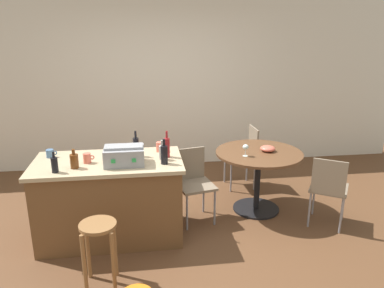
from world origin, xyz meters
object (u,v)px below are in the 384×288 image
(wine_glass, at_px, (246,147))
(bottle_3, at_px, (55,164))
(cup_0, at_px, (87,158))
(cup_2, at_px, (50,153))
(toolbox, at_px, (124,155))
(wooden_stool, at_px, (99,241))
(bottle_0, at_px, (167,147))
(serving_bowl, at_px, (268,148))
(bottle_2, at_px, (164,154))
(cup_1, at_px, (160,147))
(bottle_4, at_px, (162,152))
(folding_chair_far, at_px, (194,179))
(bottle_1, at_px, (136,146))
(kitchen_island, at_px, (110,199))
(folding_chair_near, at_px, (245,152))
(folding_chair_left, at_px, (329,186))
(dining_table, at_px, (258,166))
(bottle_5, at_px, (74,161))

(wine_glass, bearing_deg, bottle_3, -165.45)
(cup_0, distance_m, cup_2, 0.47)
(toolbox, bearing_deg, wooden_stool, -107.40)
(bottle_0, xyz_separation_m, serving_bowl, (1.25, 0.36, -0.19))
(bottle_2, height_order, cup_1, bottle_2)
(wooden_stool, bearing_deg, bottle_4, 52.47)
(cup_2, xyz_separation_m, wine_glass, (2.16, 0.07, -0.05))
(cup_0, bearing_deg, bottle_4, -0.25)
(toolbox, relative_size, cup_2, 3.46)
(folding_chair_far, relative_size, bottle_1, 3.04)
(kitchen_island, height_order, folding_chair_near, kitchen_island)
(folding_chair_far, height_order, folding_chair_left, folding_chair_far)
(folding_chair_left, distance_m, serving_bowl, 0.82)
(folding_chair_left, height_order, toolbox, toolbox)
(wooden_stool, distance_m, cup_1, 1.31)
(dining_table, distance_m, wine_glass, 0.37)
(folding_chair_far, relative_size, folding_chair_left, 1.00)
(cup_2, bearing_deg, cup_0, -29.07)
(bottle_5, bearing_deg, bottle_2, 0.11)
(toolbox, xyz_separation_m, serving_bowl, (1.69, 0.53, -0.17))
(folding_chair_near, relative_size, cup_1, 7.21)
(bottle_0, distance_m, bottle_2, 0.21)
(bottle_3, bearing_deg, kitchen_island, 28.89)
(kitchen_island, relative_size, cup_0, 13.51)
(bottle_3, bearing_deg, folding_chair_left, 2.80)
(folding_chair_near, relative_size, bottle_4, 4.16)
(bottle_0, bearing_deg, bottle_4, -126.78)
(bottle_3, distance_m, cup_0, 0.36)
(toolbox, distance_m, cup_1, 0.52)
(bottle_2, bearing_deg, bottle_1, 135.60)
(cup_0, bearing_deg, cup_2, 150.93)
(cup_0, xyz_separation_m, serving_bowl, (2.07, 0.44, -0.13))
(bottle_5, bearing_deg, serving_bowl, 14.70)
(bottle_2, relative_size, cup_2, 2.27)
(kitchen_island, xyz_separation_m, bottle_1, (0.30, 0.11, 0.55))
(bottle_4, xyz_separation_m, cup_0, (-0.76, 0.00, -0.03))
(folding_chair_near, height_order, toolbox, toolbox)
(dining_table, height_order, bottle_0, bottle_0)
(folding_chair_left, xyz_separation_m, bottle_4, (-1.86, 0.08, 0.46))
(cup_2, bearing_deg, folding_chair_far, 3.14)
(cup_2, distance_m, wine_glass, 2.17)
(folding_chair_far, distance_m, cup_1, 0.58)
(kitchen_island, xyz_separation_m, bottle_5, (-0.30, -0.17, 0.51))
(folding_chair_near, bearing_deg, folding_chair_far, -134.87)
(bottle_5, bearing_deg, toolbox, 5.14)
(folding_chair_left, bearing_deg, bottle_5, -178.97)
(bottle_1, relative_size, cup_2, 2.43)
(cup_0, bearing_deg, serving_bowl, 11.89)
(wooden_stool, height_order, serving_bowl, serving_bowl)
(wooden_stool, relative_size, cup_1, 5.10)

